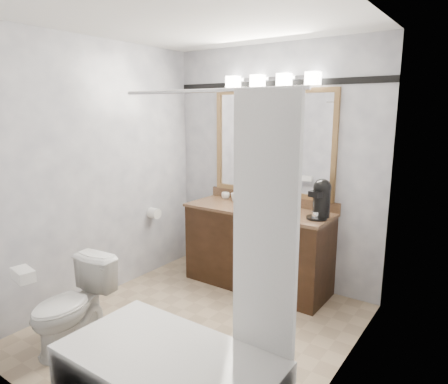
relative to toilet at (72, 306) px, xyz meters
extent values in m
cube|color=tan|center=(0.63, 0.77, -0.35)|extent=(2.40, 2.60, 0.01)
cube|color=white|center=(0.63, 0.77, 2.16)|extent=(2.40, 2.60, 0.01)
cube|color=silver|center=(0.63, 2.08, 0.91)|extent=(2.40, 0.01, 2.50)
cube|color=silver|center=(0.63, -0.53, 0.91)|extent=(2.40, 0.01, 2.50)
cube|color=silver|center=(-0.58, 0.77, 0.91)|extent=(0.01, 2.60, 2.50)
cube|color=silver|center=(1.83, 0.77, 0.91)|extent=(0.01, 2.60, 2.50)
cube|color=black|center=(0.63, 1.79, 0.07)|extent=(1.50, 0.55, 0.82)
cube|color=#8F6543|center=(0.63, 1.79, 0.49)|extent=(1.53, 0.58, 0.03)
cube|color=#8F6543|center=(0.63, 2.06, 0.56)|extent=(1.53, 0.03, 0.10)
ellipsoid|color=white|center=(0.63, 1.79, 0.48)|extent=(0.44, 0.34, 0.14)
cube|color=#9A7345|center=(0.63, 2.05, 1.68)|extent=(1.40, 0.04, 0.05)
cube|color=#9A7345|center=(0.63, 2.05, 0.63)|extent=(1.40, 0.04, 0.05)
cube|color=#9A7345|center=(-0.05, 2.05, 1.16)|extent=(0.05, 0.04, 1.00)
cube|color=#9A7345|center=(1.30, 2.05, 1.16)|extent=(0.05, 0.04, 1.00)
cube|color=white|center=(0.63, 2.06, 1.16)|extent=(1.30, 0.01, 1.00)
cube|color=silver|center=(0.63, 2.04, 1.81)|extent=(0.90, 0.05, 0.03)
cube|color=white|center=(0.18, 1.99, 1.79)|extent=(0.12, 0.12, 0.12)
cube|color=white|center=(0.48, 1.99, 1.79)|extent=(0.12, 0.12, 0.12)
cube|color=white|center=(0.78, 1.99, 1.79)|extent=(0.12, 0.12, 0.12)
cube|color=white|center=(1.08, 1.99, 1.79)|extent=(0.12, 0.12, 0.12)
cube|color=black|center=(0.63, 2.07, 1.76)|extent=(2.40, 0.01, 0.06)
cylinder|color=silver|center=(1.16, 0.23, 1.61)|extent=(1.30, 0.02, 0.02)
cube|color=white|center=(1.58, 0.22, 0.83)|extent=(0.40, 0.04, 1.55)
cylinder|color=white|center=(-0.51, 1.44, 0.36)|extent=(0.11, 0.12, 0.12)
imported|color=white|center=(0.00, 0.00, 0.00)|extent=(0.45, 0.71, 0.69)
cube|color=white|center=(0.00, -0.35, 0.38)|extent=(0.21, 0.14, 0.08)
cylinder|color=black|center=(1.28, 1.74, 0.52)|extent=(0.19, 0.19, 0.02)
cylinder|color=black|center=(1.29, 1.80, 0.66)|extent=(0.16, 0.16, 0.28)
sphere|color=black|center=(1.29, 1.80, 0.80)|extent=(0.17, 0.17, 0.17)
cube|color=black|center=(1.27, 1.72, 0.75)|extent=(0.13, 0.13, 0.05)
cylinder|color=silver|center=(1.27, 1.72, 0.55)|extent=(0.06, 0.06, 0.06)
imported|color=white|center=(0.10, 1.96, 0.54)|extent=(0.12, 0.12, 0.07)
imported|color=white|center=(0.24, 1.94, 0.55)|extent=(0.10, 0.10, 0.09)
imported|color=white|center=(0.44, 2.00, 0.56)|extent=(0.06, 0.06, 0.11)
imported|color=white|center=(0.86, 1.99, 0.55)|extent=(0.08, 0.08, 0.08)
cube|color=beige|center=(0.62, 1.91, 0.52)|extent=(0.10, 0.07, 0.03)
camera|label=1|loc=(2.62, -1.67, 1.50)|focal=32.00mm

